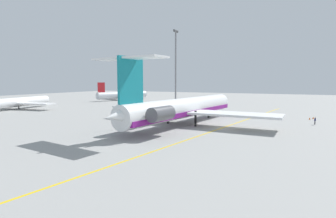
# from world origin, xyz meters

# --- Properties ---
(ground) EXTENTS (310.88, 310.88, 0.00)m
(ground) POSITION_xyz_m (0.00, 0.00, 0.00)
(ground) COLOR gray
(main_jetliner) EXTENTS (46.00, 40.75, 13.41)m
(main_jetliner) POSITION_xyz_m (0.17, 8.89, 3.66)
(main_jetliner) COLOR white
(main_jetliner) RESTS_ON ground
(airliner_mid_left) EXTENTS (26.91, 26.72, 8.05)m
(airliner_mid_left) POSITION_xyz_m (7.46, 70.94, 2.37)
(airliner_mid_left) COLOR white
(airliner_mid_left) RESTS_ON ground
(airliner_mid_right) EXTENTS (28.03, 28.17, 8.64)m
(airliner_mid_right) POSITION_xyz_m (57.81, 63.90, 2.55)
(airliner_mid_right) COLOR silver
(airliner_mid_right) RESTS_ON ground
(ground_crew_near_nose) EXTENTS (0.34, 0.30, 1.67)m
(ground_crew_near_nose) POSITION_xyz_m (12.95, -17.11, 1.06)
(ground_crew_near_nose) COLOR black
(ground_crew_near_nose) RESTS_ON ground
(ground_crew_near_tail) EXTENTS (0.35, 0.34, 1.81)m
(ground_crew_near_tail) POSITION_xyz_m (19.25, 28.89, 1.15)
(ground_crew_near_tail) COLOR black
(ground_crew_near_tail) RESTS_ON ground
(safety_cone_nose) EXTENTS (0.40, 0.40, 0.55)m
(safety_cone_nose) POSITION_xyz_m (23.04, -17.13, 0.28)
(safety_cone_nose) COLOR #EA590F
(safety_cone_nose) RESTS_ON ground
(safety_cone_wingtip) EXTENTS (0.40, 0.40, 0.55)m
(safety_cone_wingtip) POSITION_xyz_m (26.22, 22.51, 0.28)
(safety_cone_wingtip) COLOR #EA590F
(safety_cone_wingtip) RESTS_ON ground
(safety_cone_tail) EXTENTS (0.40, 0.40, 0.55)m
(safety_cone_tail) POSITION_xyz_m (21.08, -16.29, 0.28)
(safety_cone_tail) COLOR #EA590F
(safety_cone_tail) RESTS_ON ground
(taxiway_centreline) EXTENTS (90.93, 14.97, 0.01)m
(taxiway_centreline) POSITION_xyz_m (1.45, -0.28, 0.00)
(taxiway_centreline) COLOR gold
(taxiway_centreline) RESTS_ON ground
(light_mast) EXTENTS (4.00, 0.70, 30.59)m
(light_mast) POSITION_xyz_m (53.89, 34.47, 16.53)
(light_mast) COLOR slate
(light_mast) RESTS_ON ground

